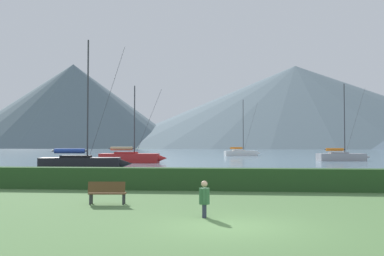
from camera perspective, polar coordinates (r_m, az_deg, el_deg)
name	(u,v)px	position (r m, az deg, el deg)	size (l,w,h in m)	color
ground_plane	(229,227)	(14.05, 4.64, -12.27)	(1000.00, 1000.00, 0.00)	#517A42
harbor_water	(239,152)	(150.85, 5.89, -3.04)	(320.00, 246.00, 0.00)	slate
hedge_line	(233,179)	(24.90, 5.24, -6.44)	(80.00, 1.20, 1.20)	#284C23
sailboat_slip_1	(342,156)	(73.40, 18.33, -3.40)	(8.42, 3.68, 11.90)	#9E9EA3
sailboat_slip_2	(82,162)	(45.99, -13.70, -4.20)	(9.07, 3.97, 12.91)	black
sailboat_slip_4	(130,157)	(63.12, -7.77, -3.65)	(9.30, 2.95, 10.65)	red
sailboat_slip_7	(241,153)	(101.77, 6.20, -3.10)	(8.41, 4.04, 12.60)	white
park_bench_under_tree	(107,192)	(19.31, -10.64, -7.88)	(1.57, 0.61, 0.95)	brown
person_seated_viewer	(204,197)	(15.61, 1.56, -8.71)	(0.36, 0.57, 1.25)	#2D3347
distant_hill_west_ridge	(73,106)	(382.27, -14.77, 2.71)	(188.25, 188.25, 68.34)	slate
distant_hill_central_peak	(296,107)	(421.63, 12.90, 2.65)	(351.20, 351.20, 74.22)	slate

